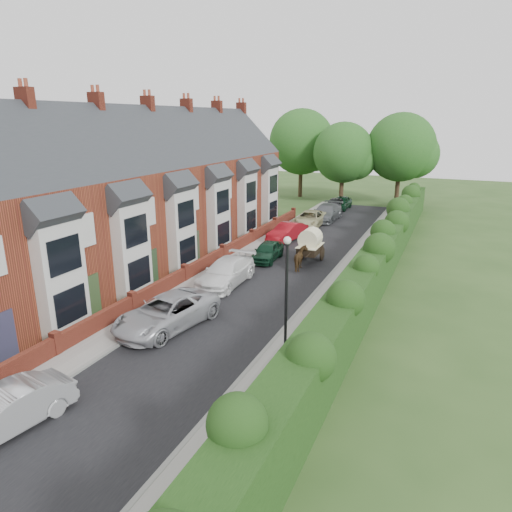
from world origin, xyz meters
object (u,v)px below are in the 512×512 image
Objects in this scene: lamppost at (286,281)px; car_green at (267,251)px; car_silver_b at (167,313)px; car_white at (226,272)px; horse_cart at (310,243)px; car_silver_a at (6,411)px; car_black at (335,205)px; car_beige at (310,219)px; horse at (301,259)px; car_red at (287,232)px; car_grey at (326,212)px.

car_green is (-5.81, 12.09, -2.64)m from lamppost.
car_silver_b is 1.44× the size of car_green.
car_white is 7.17m from horse_cart.
car_black is (0.46, 39.48, 0.02)m from car_silver_a.
horse reaches higher than car_beige.
car_red is at bearing -90.44° from car_black.
car_red is 5.98m from horse_cart.
horse reaches higher than car_red.
lamppost reaches higher than car_red.
car_white is 1.20× the size of car_red.
horse_cart is at bearing 12.92° from car_green.
car_black is at bearing 100.35° from car_red.
car_black is at bearing 86.62° from car_beige.
car_silver_b is 17.64m from car_red.
car_silver_b reaches higher than car_green.
car_silver_b reaches higher than car_white.
car_beige is 1.55× the size of horse_cart.
horse is (2.97, -20.29, 0.04)m from car_black.
lamppost is 2.84× the size of horse.
car_red is 5.60m from car_beige.
car_black is at bearing 96.37° from car_grey.
lamppost is at bearing -77.10° from horse_cart.
car_red is 7.63m from horse.
car_beige is (-0.02, 16.80, -0.04)m from car_white.
horse is at bearing 105.10° from lamppost.
car_silver_a is 31.60m from car_beige.
car_silver_b is 3.07× the size of horse.
lamppost is at bearing 62.51° from car_silver_a.
car_red is 1.31× the size of horse_cart.
car_silver_a is 0.83× the size of car_beige.
car_silver_b is at bearing -89.23° from car_white.
car_green is 3.06m from horse_cart.
car_beige is 0.94× the size of car_grey.
car_silver_a is 8.37m from car_silver_b.
horse_cart is (2.97, -18.33, 0.64)m from car_black.
horse is (3.43, 19.19, 0.06)m from car_silver_a.
car_silver_a is at bearing -127.97° from lamppost.
car_beige is 1.21× the size of car_black.
car_silver_b is at bearing 178.43° from lamppost.
car_green is at bearing -88.11° from car_black.
car_silver_a is at bearing -91.45° from car_beige.
car_silver_b is at bearing -88.68° from car_black.
horse_cart reaches higher than car_beige.
car_silver_a is 2.36× the size of horse.
car_green is at bearing 115.68° from lamppost.
horse is at bearing 84.52° from car_silver_b.
car_beige is 3.25m from car_grey.
car_red is 2.39× the size of horse.
lamppost reaches higher than car_silver_b.
car_black is 18.58m from horse_cart.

